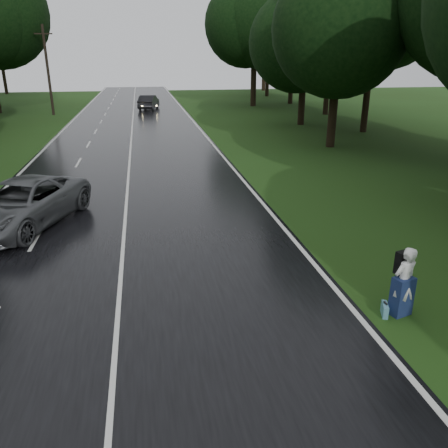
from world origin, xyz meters
The scene contains 11 objects.
ground centered at (0.00, 0.00, 0.00)m, with size 160.00×160.00×0.00m, color #1E4012.
road centered at (0.00, 20.00, 0.02)m, with size 12.00×140.00×0.04m, color black.
lane_center centered at (0.00, 20.00, 0.04)m, with size 0.12×140.00×0.01m, color silver.
grey_car centered at (-3.71, 9.33, 0.89)m, with size 2.82×6.13×1.70m, color #4F5154.
far_car centered at (1.83, 48.30, 0.86)m, with size 1.73×4.95×1.63m, color black.
hitchhiker centered at (6.88, 1.22, 0.83)m, with size 0.75×0.71×1.79m.
suitcase centered at (6.48, 1.22, 0.15)m, with size 0.13×0.43×0.31m, color teal.
utility_pole_far centered at (-8.50, 44.79, 0.00)m, with size 1.80×0.28×9.04m, color black, non-canonical shape.
tree_right_d centered at (13.85, 22.24, 0.00)m, with size 8.45×8.45×13.20m, color black, non-canonical shape.
tree_right_e centered at (15.44, 33.02, 0.00)m, with size 7.55×7.55×11.80m, color black, non-canonical shape.
tree_right_f centered at (14.99, 49.90, 0.00)m, with size 10.99×10.99×17.18m, color black, non-canonical shape.
Camera 1 is at (0.88, -7.55, 6.02)m, focal length 36.07 mm.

